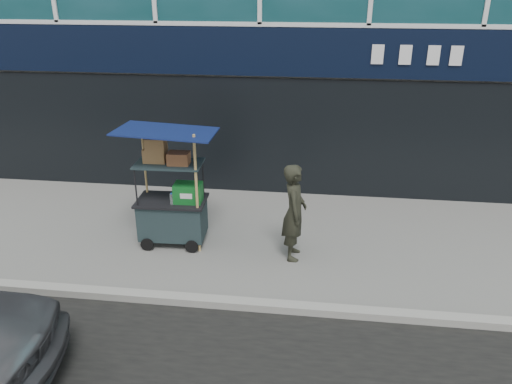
# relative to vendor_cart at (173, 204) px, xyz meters

# --- Properties ---
(ground) EXTENTS (80.00, 80.00, 0.00)m
(ground) POSITION_rel_vendor_cart_xyz_m (1.18, -1.50, -0.73)
(ground) COLOR slate
(ground) RESTS_ON ground
(curb) EXTENTS (80.00, 0.18, 0.12)m
(curb) POSITION_rel_vendor_cart_xyz_m (1.18, -1.70, -0.67)
(curb) COLOR #9A9991
(curb) RESTS_ON ground
(vendor_cart) EXTENTS (1.57, 1.13, 2.07)m
(vendor_cart) POSITION_rel_vendor_cart_xyz_m (0.00, 0.00, 0.00)
(vendor_cart) COLOR #18272A
(vendor_cart) RESTS_ON ground
(vendor_man) EXTENTS (0.40, 0.59, 1.60)m
(vendor_man) POSITION_rel_vendor_cart_xyz_m (2.04, -0.22, 0.07)
(vendor_man) COLOR black
(vendor_man) RESTS_ON ground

